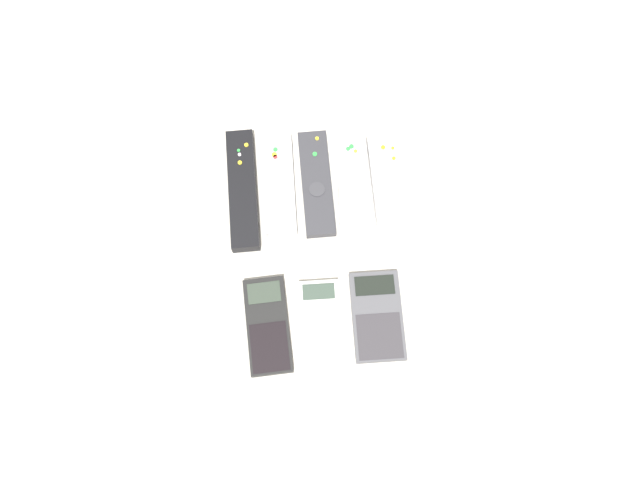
% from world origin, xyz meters
% --- Properties ---
extents(ground_plane, '(3.00, 3.00, 0.00)m').
position_xyz_m(ground_plane, '(0.00, 0.00, 0.00)').
color(ground_plane, beige).
extents(remote_0, '(0.05, 0.21, 0.03)m').
position_xyz_m(remote_0, '(-0.12, 0.13, 0.01)').
color(remote_0, black).
rests_on(remote_0, ground_plane).
extents(remote_1, '(0.05, 0.18, 0.02)m').
position_xyz_m(remote_1, '(-0.06, 0.14, 0.01)').
color(remote_1, '#B7B7BC').
rests_on(remote_1, ground_plane).
extents(remote_2, '(0.06, 0.19, 0.02)m').
position_xyz_m(remote_2, '(-0.00, 0.13, 0.01)').
color(remote_2, '#333338').
rests_on(remote_2, ground_plane).
extents(remote_3, '(0.05, 0.16, 0.03)m').
position_xyz_m(remote_3, '(0.06, 0.13, 0.01)').
color(remote_3, white).
rests_on(remote_3, ground_plane).
extents(remote_4, '(0.06, 0.16, 0.03)m').
position_xyz_m(remote_4, '(0.12, 0.13, 0.01)').
color(remote_4, silver).
rests_on(remote_4, ground_plane).
extents(calculator_0, '(0.08, 0.16, 0.02)m').
position_xyz_m(calculator_0, '(-0.09, -0.10, 0.01)').
color(calculator_0, black).
rests_on(calculator_0, ground_plane).
extents(calculator_1, '(0.06, 0.12, 0.02)m').
position_xyz_m(calculator_1, '(-0.01, -0.10, 0.01)').
color(calculator_1, silver).
rests_on(calculator_1, ground_plane).
extents(calculator_2, '(0.08, 0.14, 0.01)m').
position_xyz_m(calculator_2, '(0.08, -0.10, 0.01)').
color(calculator_2, '#4C4C51').
rests_on(calculator_2, ground_plane).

